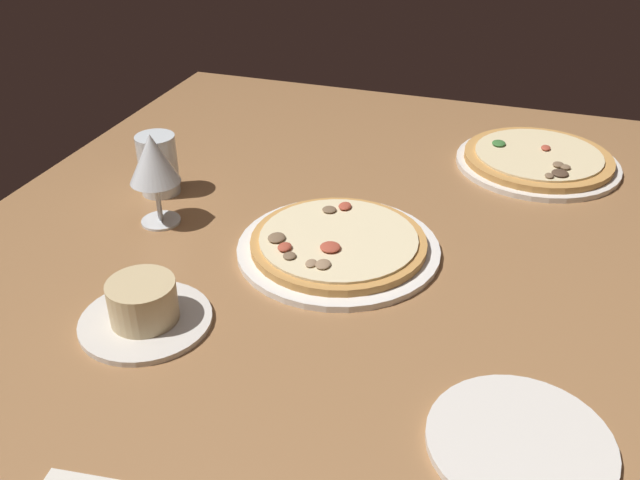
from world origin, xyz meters
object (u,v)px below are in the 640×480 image
object	(u,v)px
pizza_side	(538,160)
side_plate	(520,442)
ramekin_on_saucer	(144,308)
wine_glass_far	(153,161)
pizza_main	(338,245)
water_glass	(159,169)

from	to	relation	value
pizza_side	side_plate	xyz separation A→B (cm)	(-70.31, -2.77, -0.76)
ramekin_on_saucer	wine_glass_far	distance (cm)	27.64
pizza_main	side_plate	distance (cm)	41.79
water_glass	pizza_main	bearing A→B (deg)	-104.20
pizza_main	wine_glass_far	bearing A→B (deg)	90.97
wine_glass_far	side_plate	xyz separation A→B (cm)	(-29.46, -58.77, -10.29)
wine_glass_far	water_glass	world-z (taller)	wine_glass_far
wine_glass_far	pizza_main	bearing A→B (deg)	-89.03
ramekin_on_saucer	pizza_side	bearing A→B (deg)	-34.66
pizza_side	wine_glass_far	distance (cm)	69.96
pizza_main	water_glass	size ratio (longest dim) A/B	2.91
pizza_side	side_plate	world-z (taller)	pizza_side
ramekin_on_saucer	wine_glass_far	bearing A→B (deg)	25.36
wine_glass_far	water_glass	size ratio (longest dim) A/B	1.46
pizza_main	ramekin_on_saucer	xyz separation A→B (cm)	(-24.32, 18.37, 1.22)
pizza_side	ramekin_on_saucer	size ratio (longest dim) A/B	1.75
pizza_side	ramekin_on_saucer	bearing A→B (deg)	145.34
water_glass	side_plate	distance (cm)	74.90
pizza_side	water_glass	world-z (taller)	water_glass
pizza_side	water_glass	size ratio (longest dim) A/B	2.86
ramekin_on_saucer	side_plate	bearing A→B (deg)	-96.78
ramekin_on_saucer	side_plate	world-z (taller)	ramekin_on_saucer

